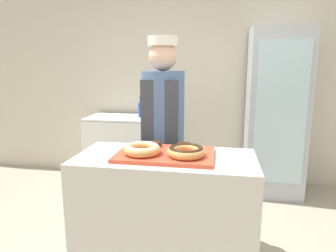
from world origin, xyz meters
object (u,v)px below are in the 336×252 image
baker_person (163,137)px  serving_tray (165,154)px  brownie_back_right (184,145)px  beverage_fridge (275,113)px  chest_freezer (125,149)px  donut_chocolate_glaze (186,151)px  bottle_blue (141,109)px  bottle_amber (146,111)px  brownie_back_left (155,144)px  bottle_green (153,110)px  donut_light_glaze (142,149)px

baker_person → serving_tray: bearing=-77.7°
serving_tray → brownie_back_right: brownie_back_right is taller
baker_person → beverage_fridge: (1.10, 1.22, 0.04)m
serving_tray → chest_freezer: serving_tray is taller
donut_chocolate_glaze → bottle_blue: size_ratio=0.89×
baker_person → bottle_blue: baker_person is taller
brownie_back_right → bottle_amber: 1.67m
serving_tray → brownie_back_left: size_ratio=7.68×
donut_chocolate_glaze → beverage_fridge: beverage_fridge is taller
brownie_back_left → beverage_fridge: bearing=56.4°
donut_chocolate_glaze → bottle_green: bearing=109.2°
beverage_fridge → bottle_blue: size_ratio=7.21×
baker_person → bottle_amber: bearing=110.9°
serving_tray → bottle_amber: (-0.55, 1.68, 0.02)m
brownie_back_right → baker_person: (-0.22, 0.41, -0.05)m
donut_light_glaze → donut_chocolate_glaze: (0.28, 0.00, 0.00)m
donut_chocolate_glaze → brownie_back_right: 0.20m
serving_tray → bottle_blue: 1.90m
brownie_back_left → chest_freezer: brownie_back_left is taller
serving_tray → donut_light_glaze: donut_light_glaze is taller
serving_tray → beverage_fridge: beverage_fridge is taller
donut_light_glaze → bottle_green: bottle_green is taller
brownie_back_left → bottle_green: size_ratio=0.30×
chest_freezer → bottle_green: bottle_green is taller
beverage_fridge → bottle_blue: bearing=179.5°
brownie_back_right → bottle_green: size_ratio=0.30×
beverage_fridge → bottle_amber: beverage_fridge is taller
brownie_back_left → brownie_back_right: size_ratio=1.00×
donut_chocolate_glaze → baker_person: baker_person is taller
brownie_back_right → chest_freezer: 1.97m
serving_tray → bottle_blue: size_ratio=2.32×
donut_chocolate_glaze → chest_freezer: donut_chocolate_glaze is taller
brownie_back_left → baker_person: size_ratio=0.05×
donut_chocolate_glaze → chest_freezer: size_ratio=0.26×
baker_person → bottle_blue: bearing=112.7°
baker_person → bottle_amber: size_ratio=6.94×
chest_freezer → bottle_blue: size_ratio=3.42×
bottle_blue → donut_chocolate_glaze: bearing=-67.1°
donut_chocolate_glaze → brownie_back_left: 0.31m
chest_freezer → donut_light_glaze: bearing=-68.5°
brownie_back_right → chest_freezer: bearing=120.5°
brownie_back_right → bottle_blue: bottle_blue is taller
donut_light_glaze → bottle_amber: 1.78m
beverage_fridge → chest_freezer: bearing=179.8°
bottle_blue → bottle_amber: bottle_blue is taller
brownie_back_left → beverage_fridge: beverage_fridge is taller
bottle_green → bottle_amber: (-0.08, -0.03, -0.01)m
brownie_back_right → bottle_green: bottle_green is taller
brownie_back_left → serving_tray: bearing=-54.9°
serving_tray → beverage_fridge: 2.02m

